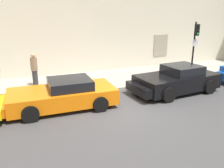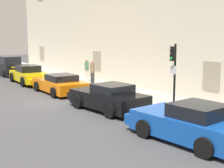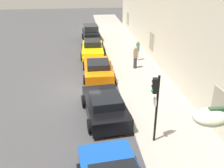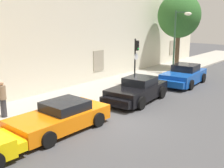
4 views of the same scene
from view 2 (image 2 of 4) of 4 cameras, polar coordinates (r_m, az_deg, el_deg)
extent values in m
plane|color=#444447|center=(18.81, -9.83, -2.95)|extent=(80.00, 80.00, 0.00)
cube|color=#A8A399|center=(20.97, 1.17, -1.39)|extent=(60.00, 3.87, 0.14)
cube|color=#9E937F|center=(36.71, -12.15, 5.27)|extent=(1.10, 0.06, 1.50)
cube|color=#9E937F|center=(26.53, -2.67, 4.12)|extent=(1.10, 0.06, 1.50)
cube|color=#9E937F|center=(17.93, 16.96, 1.39)|extent=(1.10, 0.06, 1.50)
cube|color=yellow|center=(25.76, -14.19, 1.33)|extent=(4.66, 2.07, 0.64)
cube|color=black|center=(26.01, -14.47, 2.66)|extent=(1.89, 1.58, 0.50)
cube|color=yellow|center=(23.87, -12.68, 0.60)|extent=(1.45, 1.79, 0.35)
cube|color=yellow|center=(27.70, -15.58, 2.92)|extent=(0.23, 1.60, 0.06)
cylinder|color=black|center=(24.76, -11.08, 0.73)|extent=(0.74, 0.27, 0.73)
cylinder|color=black|center=(24.16, -15.24, 0.37)|extent=(0.74, 0.27, 0.73)
cylinder|color=black|center=(27.41, -13.22, 1.44)|extent=(0.74, 0.27, 0.73)
cylinder|color=black|center=(26.87, -17.02, 1.14)|extent=(0.74, 0.27, 0.73)
cube|color=orange|center=(21.25, -9.15, -0.19)|extent=(4.40, 2.02, 0.65)
cube|color=black|center=(20.87, -8.81, 1.11)|extent=(1.77, 1.60, 0.40)
cube|color=orange|center=(23.01, -11.17, 0.25)|extent=(1.33, 1.84, 0.36)
cylinder|color=black|center=(22.13, -12.95, -0.41)|extent=(0.65, 0.25, 0.65)
cylinder|color=black|center=(22.90, -8.32, 0.04)|extent=(0.65, 0.25, 0.65)
cylinder|color=black|center=(19.65, -10.09, -1.48)|extent=(0.65, 0.25, 0.65)
cylinder|color=black|center=(20.52, -5.03, -0.94)|extent=(0.65, 0.25, 0.65)
cube|color=black|center=(16.29, -0.62, -2.68)|extent=(4.32, 2.32, 0.73)
cube|color=black|center=(15.94, 0.08, -0.81)|extent=(1.80, 1.70, 0.43)
cube|color=black|center=(17.73, -4.37, -2.04)|extent=(1.41, 1.90, 0.40)
cylinder|color=black|center=(16.78, -5.99, -3.08)|extent=(0.73, 0.31, 0.71)
cylinder|color=black|center=(17.91, -0.82, -2.26)|extent=(0.73, 0.31, 0.71)
cylinder|color=black|center=(14.76, -0.38, -4.70)|extent=(0.73, 0.31, 0.71)
cylinder|color=black|center=(16.03, 5.00, -3.63)|extent=(0.73, 0.31, 0.71)
cube|color=#144CB2|center=(12.05, 13.53, -7.14)|extent=(4.39, 2.39, 0.77)
cube|color=black|center=(11.71, 14.88, -4.53)|extent=(1.83, 1.76, 0.47)
cube|color=#144CB2|center=(13.22, 7.03, -5.95)|extent=(1.43, 1.96, 0.42)
cylinder|color=black|center=(12.18, 5.62, -7.78)|extent=(0.70, 0.30, 0.68)
cylinder|color=black|center=(13.64, 11.64, -6.10)|extent=(0.70, 0.30, 0.68)
cylinder|color=black|center=(10.60, 15.90, -10.68)|extent=(0.70, 0.30, 0.68)
cube|color=black|center=(30.94, -17.55, 2.51)|extent=(3.73, 1.89, 0.98)
cube|color=#1E232B|center=(30.87, -17.62, 4.03)|extent=(2.26, 1.61, 0.68)
cylinder|color=black|center=(32.29, -16.78, 2.27)|extent=(0.59, 0.23, 0.58)
cylinder|color=black|center=(29.67, -18.33, 1.64)|extent=(0.59, 0.23, 0.58)
cylinder|color=black|center=(30.27, -15.30, 1.91)|extent=(0.59, 0.23, 0.58)
cylinder|color=black|center=(15.41, 10.87, 0.97)|extent=(0.10, 0.10, 3.20)
cube|color=black|center=(15.19, 10.63, 5.23)|extent=(0.22, 0.20, 0.66)
sphere|color=black|center=(15.10, 10.36, 6.02)|extent=(0.12, 0.12, 0.12)
sphere|color=black|center=(15.12, 10.33, 5.22)|extent=(0.12, 0.12, 0.12)
sphere|color=green|center=(15.13, 10.31, 4.43)|extent=(0.12, 0.12, 0.12)
cylinder|color=white|center=(15.29, 10.65, 2.43)|extent=(0.44, 0.02, 0.44)
cylinder|color=#333338|center=(23.42, -3.42, 0.94)|extent=(0.30, 0.30, 0.87)
cylinder|color=#8C7259|center=(23.33, -3.44, 2.81)|extent=(0.38, 0.38, 0.67)
sphere|color=tan|center=(23.28, -3.45, 3.92)|extent=(0.22, 0.22, 0.22)
cylinder|color=silver|center=(25.26, -4.41, 1.48)|extent=(0.28, 0.28, 0.84)
cylinder|color=#4C7F59|center=(25.17, -4.43, 3.17)|extent=(0.35, 0.35, 0.65)
sphere|color=tan|center=(25.13, -4.44, 4.18)|extent=(0.22, 0.22, 0.22)
camera|label=1|loc=(20.45, -36.43, 7.60)|focal=37.84mm
camera|label=3|loc=(8.72, 44.82, 28.75)|focal=39.40mm
camera|label=4|loc=(26.30, -35.27, 9.50)|focal=45.07mm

